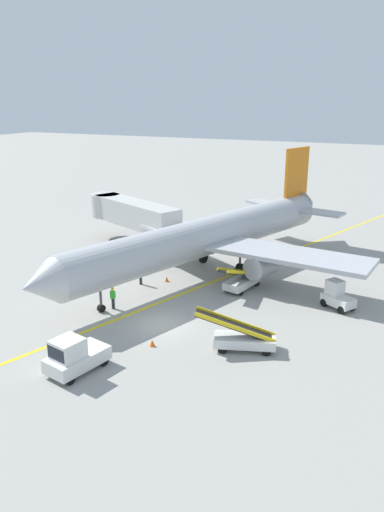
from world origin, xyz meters
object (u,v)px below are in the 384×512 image
at_px(belt_loader_forward_hold, 243,338).
at_px(belt_loader_aft_hold, 242,280).
at_px(jet_bridge, 128,212).
at_px(safety_cone_nose_right, 152,343).
at_px(baggage_tug_near_wing, 337,296).
at_px(airliner, 211,235).
at_px(ground_crew_marshaller, 113,297).
at_px(ground_crew_wing_walker, 141,274).
at_px(safety_cone_nose_left, 207,317).
at_px(safety_cone_wingtip_left, 167,279).
at_px(pushback_tug, 74,356).

relative_size(belt_loader_forward_hold, belt_loader_aft_hold, 1.00).
distance_m(jet_bridge, safety_cone_nose_right, 23.33).
xyz_separation_m(baggage_tug_near_wing, safety_cone_nose_right, (-9.44, -11.12, -0.71)).
relative_size(airliner, ground_crew_marshaller, 20.25).
distance_m(airliner, ground_crew_wing_walker, 7.19).
height_order(belt_loader_aft_hold, safety_cone_nose_left, belt_loader_aft_hold).
bearing_deg(ground_crew_wing_walker, baggage_tug_near_wing, 7.60).
xyz_separation_m(safety_cone_nose_left, safety_cone_wingtip_left, (-6.20, 5.48, 0.00)).
height_order(belt_loader_aft_hold, ground_crew_marshaller, belt_loader_aft_hold).
height_order(pushback_tug, belt_loader_forward_hold, belt_loader_forward_hold).
bearing_deg(baggage_tug_near_wing, ground_crew_wing_walker, -172.40).
xyz_separation_m(jet_bridge, ground_crew_wing_walker, (7.27, -9.67, -2.63)).
distance_m(airliner, jet_bridge, 12.12).
bearing_deg(baggage_tug_near_wing, airliner, 164.30).
xyz_separation_m(ground_crew_wing_walker, safety_cone_nose_right, (6.28, -9.03, -0.69)).
xyz_separation_m(jet_bridge, safety_cone_wingtip_left, (8.92, -8.15, -3.32)).
bearing_deg(safety_cone_wingtip_left, jet_bridge, 137.60).
height_order(pushback_tug, belt_loader_aft_hold, belt_loader_aft_hold).
xyz_separation_m(airliner, baggage_tug_near_wing, (11.65, -3.28, -2.49)).
relative_size(baggage_tug_near_wing, ground_crew_wing_walker, 1.60).
bearing_deg(safety_cone_nose_right, pushback_tug, -118.56).
distance_m(belt_loader_forward_hold, safety_cone_wingtip_left, 13.05).
bearing_deg(ground_crew_marshaller, jet_bridge, 118.37).
distance_m(pushback_tug, safety_cone_nose_right, 5.22).
height_order(airliner, safety_cone_nose_right, airliner).
xyz_separation_m(safety_cone_nose_right, safety_cone_wingtip_left, (-4.62, 10.54, 0.00)).
bearing_deg(belt_loader_aft_hold, ground_crew_wing_walker, -162.05).
bearing_deg(ground_crew_wing_walker, belt_loader_forward_hold, -31.03).
height_order(pushback_tug, safety_cone_nose_left, pushback_tug).
xyz_separation_m(jet_bridge, pushback_tug, (11.08, -23.23, -2.55)).
relative_size(airliner, pushback_tug, 8.80).
relative_size(belt_loader_forward_hold, ground_crew_wing_walker, 3.02).
bearing_deg(baggage_tug_near_wing, belt_loader_forward_hold, -114.61).
xyz_separation_m(jet_bridge, ground_crew_marshaller, (8.04, -14.88, -2.63)).
height_order(ground_crew_marshaller, safety_cone_wingtip_left, ground_crew_marshaller).
distance_m(jet_bridge, baggage_tug_near_wing, 24.34).
distance_m(jet_bridge, belt_loader_forward_hold, 25.28).
bearing_deg(baggage_tug_near_wing, safety_cone_wingtip_left, -177.65).
xyz_separation_m(belt_loader_aft_hold, safety_cone_wingtip_left, (-6.38, -1.08, -0.56)).
bearing_deg(pushback_tug, safety_cone_nose_right, 61.44).
height_order(jet_bridge, pushback_tug, jet_bridge).
bearing_deg(ground_crew_wing_walker, safety_cone_nose_left, -26.74).
distance_m(ground_crew_marshaller, safety_cone_nose_left, 7.23).
bearing_deg(jet_bridge, safety_cone_nose_left, -42.01).
distance_m(airliner, safety_cone_wingtip_left, 5.56).
distance_m(baggage_tug_near_wing, belt_loader_forward_hold, 9.96).
bearing_deg(belt_loader_aft_hold, safety_cone_nose_left, -91.51).
relative_size(pushback_tug, ground_crew_marshaller, 2.30).
bearing_deg(pushback_tug, safety_cone_nose_left, 67.15).
distance_m(pushback_tug, safety_cone_nose_left, 10.45).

